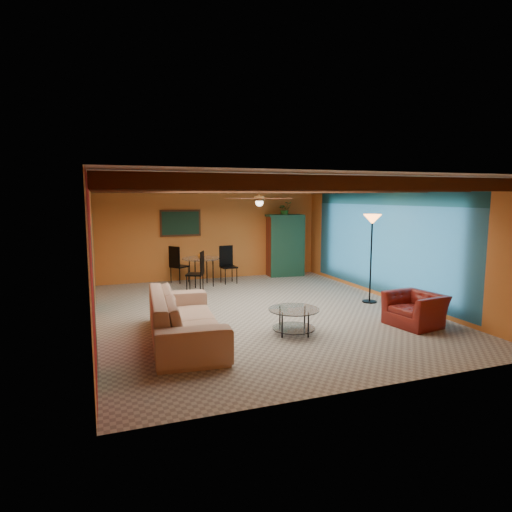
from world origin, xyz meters
name	(u,v)px	position (x,y,z in m)	size (l,w,h in m)	color
room	(257,198)	(0.00, 0.11, 2.36)	(6.52, 8.01, 2.71)	#9D988C
sofa	(185,317)	(-1.83, -1.34, 0.41)	(2.78, 1.09, 0.81)	tan
armchair	(415,309)	(2.37, -1.97, 0.31)	(0.95, 0.83, 0.62)	maroon
coffee_table	(294,321)	(0.04, -1.64, 0.23)	(0.89, 0.89, 0.46)	silver
dining_table	(201,267)	(-0.54, 3.05, 0.52)	(2.01, 2.01, 1.05)	silver
armoire	(285,246)	(2.20, 3.70, 0.90)	(1.02, 0.50, 1.80)	maroon
floor_lamp	(371,259)	(2.65, -0.12, 1.01)	(0.41, 0.41, 2.02)	black
ceiling_fan	(259,198)	(0.00, 0.00, 2.36)	(1.50, 1.50, 0.44)	#472614
painting	(181,223)	(-0.90, 3.96, 1.65)	(1.05, 0.03, 0.65)	black
potted_plant	(285,209)	(2.20, 3.70, 2.02)	(0.39, 0.34, 0.43)	#26661E
vase	(201,244)	(-0.54, 3.05, 1.14)	(0.17, 0.17, 0.18)	orange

